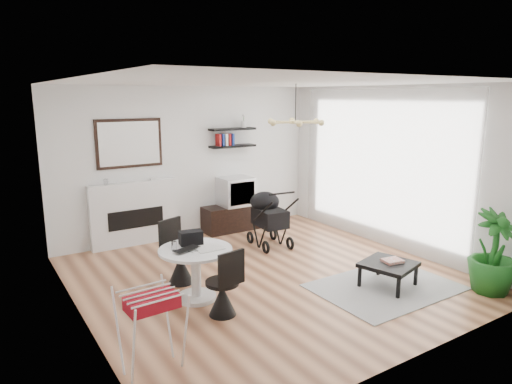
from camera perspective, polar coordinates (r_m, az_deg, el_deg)
floor at (r=6.63m, az=1.35°, el=-10.47°), size 5.00×5.00×0.00m
ceiling at (r=6.13m, az=1.48°, el=13.54°), size 5.00×5.00×0.00m
wall_back at (r=8.40m, az=-8.26°, el=3.75°), size 5.00×0.00×5.00m
wall_left at (r=5.29m, az=-21.60°, el=-1.79°), size 0.00×5.00×5.00m
wall_right at (r=7.91m, az=16.57°, el=2.87°), size 0.00×5.00×5.00m
sheer_curtain at (r=7.96m, az=15.01°, el=3.02°), size 0.04×3.60×2.60m
fireplace at (r=8.06m, az=-15.01°, el=-1.69°), size 1.50×0.17×2.16m
shelf_lower at (r=8.63m, az=-2.95°, el=5.74°), size 0.90×0.25×0.04m
shelf_upper at (r=8.60m, az=-2.97°, el=7.86°), size 0.90×0.25×0.04m
pendant_lamp at (r=6.80m, az=4.94°, el=8.71°), size 0.90×0.90×0.10m
tv_console at (r=8.79m, az=-2.50°, el=-3.14°), size 1.30×0.46×0.49m
crt_tv at (r=8.66m, az=-2.58°, el=0.11°), size 0.61×0.54×0.54m
dining_table at (r=5.82m, az=-7.52°, el=-9.16°), size 0.92×0.92×0.67m
laptop at (r=5.64m, az=-8.31°, el=-7.27°), size 0.40×0.33×0.03m
black_bag at (r=5.90m, az=-8.16°, el=-5.66°), size 0.32×0.22×0.17m
newspaper at (r=5.73m, az=-5.97°, el=-6.98°), size 0.34×0.28×0.01m
drinking_glass at (r=5.72m, az=-10.20°, el=-6.62°), size 0.07×0.07×0.11m
chair_far at (r=6.41m, az=-9.53°, el=-8.77°), size 0.46×0.47×0.88m
chair_near at (r=5.45m, az=-4.12°, el=-12.65°), size 0.40×0.42×0.83m
drying_rack at (r=4.49m, az=-12.92°, el=-16.42°), size 0.55×0.52×0.79m
stroller at (r=7.82m, az=1.55°, el=-3.54°), size 0.60×0.88×1.03m
rug at (r=6.51m, az=15.83°, el=-11.34°), size 1.87×1.35×0.01m
coffee_table at (r=6.43m, az=16.23°, el=-8.79°), size 0.79×0.79×0.33m
magazines at (r=6.45m, az=16.69°, el=-8.23°), size 0.29×0.24×0.04m
potted_plant at (r=6.69m, az=27.59°, el=-6.67°), size 0.65×0.65×1.10m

